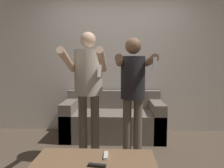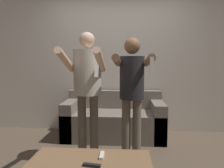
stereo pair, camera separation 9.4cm
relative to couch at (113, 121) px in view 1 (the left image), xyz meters
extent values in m
cube|color=silver|center=(0.07, 0.42, 1.06)|extent=(6.40, 0.06, 2.70)
cube|color=slate|center=(0.00, -0.03, -0.06)|extent=(1.68, 0.77, 0.45)
cube|color=slate|center=(0.00, 0.27, 0.33)|extent=(1.68, 0.16, 0.32)
cube|color=slate|center=(-0.74, -0.03, 0.03)|extent=(0.20, 0.77, 0.63)
cube|color=slate|center=(0.74, -0.03, 0.03)|extent=(0.20, 0.77, 0.63)
cylinder|color=#6B6051|center=(-0.36, -0.93, 0.16)|extent=(0.11, 0.11, 0.88)
cylinder|color=#6B6051|center=(-0.20, -0.93, 0.16)|extent=(0.11, 0.11, 0.88)
cylinder|color=beige|center=(-0.28, -0.93, 0.88)|extent=(0.35, 0.35, 0.57)
sphere|color=beige|center=(-0.28, -0.93, 1.29)|extent=(0.19, 0.19, 0.19)
cylinder|color=beige|center=(-0.48, -1.22, 1.03)|extent=(0.08, 0.60, 0.29)
cylinder|color=beige|center=(-0.08, -1.22, 1.03)|extent=(0.08, 0.60, 0.29)
cube|color=white|center=(-0.08, -1.50, 0.92)|extent=(0.04, 0.07, 0.13)
cylinder|color=#6B6051|center=(0.21, -0.93, 0.13)|extent=(0.11, 0.11, 0.84)
cylinder|color=#6B6051|center=(0.35, -0.93, 0.13)|extent=(0.11, 0.11, 0.84)
cylinder|color=#232328|center=(0.28, -0.93, 0.82)|extent=(0.31, 0.31, 0.53)
sphere|color=brown|center=(0.28, -0.93, 1.21)|extent=(0.20, 0.20, 0.20)
cylinder|color=brown|center=(0.11, -1.25, 1.02)|extent=(0.08, 0.64, 0.14)
cylinder|color=brown|center=(0.45, -1.25, 1.02)|extent=(0.08, 0.64, 0.14)
cube|color=white|center=(0.45, -1.56, 1.00)|extent=(0.04, 0.04, 0.13)
cube|color=#846042|center=(-0.10, -1.90, 0.13)|extent=(1.08, 0.64, 0.04)
cube|color=black|center=(-0.07, -1.96, 0.16)|extent=(0.15, 0.06, 0.02)
cube|color=white|center=(-0.01, -1.77, 0.16)|extent=(0.04, 0.15, 0.02)
camera|label=1|loc=(0.13, -3.67, 1.02)|focal=35.00mm
camera|label=2|loc=(0.22, -3.67, 1.02)|focal=35.00mm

